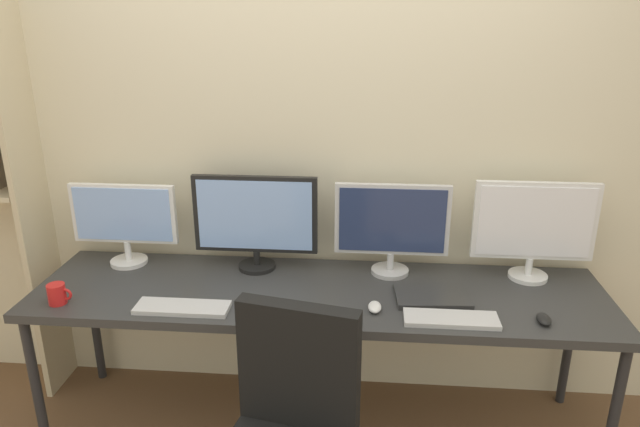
% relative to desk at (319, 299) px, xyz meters
% --- Properties ---
extents(wall_back, '(4.98, 0.10, 2.60)m').
position_rel_desk_xyz_m(wall_back, '(0.00, 0.42, 0.61)').
color(wall_back, beige).
rests_on(wall_back, ground_plane).
extents(desk, '(2.58, 0.68, 0.74)m').
position_rel_desk_xyz_m(desk, '(0.00, 0.00, 0.00)').
color(desk, '#333333').
rests_on(desk, ground_plane).
extents(monitor_far_left, '(0.52, 0.18, 0.41)m').
position_rel_desk_xyz_m(monitor_far_left, '(-0.97, 0.21, 0.28)').
color(monitor_far_left, silver).
rests_on(monitor_far_left, desk).
extents(monitor_center_left, '(0.59, 0.18, 0.47)m').
position_rel_desk_xyz_m(monitor_center_left, '(-0.32, 0.21, 0.30)').
color(monitor_center_left, black).
rests_on(monitor_center_left, desk).
extents(monitor_center_right, '(0.54, 0.18, 0.44)m').
position_rel_desk_xyz_m(monitor_center_right, '(0.32, 0.21, 0.29)').
color(monitor_center_right, silver).
rests_on(monitor_center_right, desk).
extents(monitor_far_right, '(0.55, 0.18, 0.47)m').
position_rel_desk_xyz_m(monitor_far_right, '(0.97, 0.21, 0.31)').
color(monitor_far_right, silver).
rests_on(monitor_far_right, desk).
extents(keyboard_left, '(0.40, 0.13, 0.02)m').
position_rel_desk_xyz_m(keyboard_left, '(-0.56, -0.23, 0.06)').
color(keyboard_left, silver).
rests_on(keyboard_left, desk).
extents(keyboard_right, '(0.38, 0.13, 0.02)m').
position_rel_desk_xyz_m(keyboard_right, '(0.56, -0.23, 0.06)').
color(keyboard_right, silver).
rests_on(keyboard_right, desk).
extents(mouse_left_side, '(0.06, 0.10, 0.03)m').
position_rel_desk_xyz_m(mouse_left_side, '(0.93, -0.21, 0.06)').
color(mouse_left_side, black).
rests_on(mouse_left_side, desk).
extents(mouse_right_side, '(0.06, 0.10, 0.03)m').
position_rel_desk_xyz_m(mouse_right_side, '(0.25, -0.17, 0.06)').
color(mouse_right_side, silver).
rests_on(mouse_right_side, desk).
extents(laptop_closed, '(0.34, 0.24, 0.02)m').
position_rel_desk_xyz_m(laptop_closed, '(0.50, -0.04, 0.06)').
color(laptop_closed, '#2D2D2D').
rests_on(laptop_closed, desk).
extents(coffee_mug, '(0.11, 0.08, 0.09)m').
position_rel_desk_xyz_m(coffee_mug, '(-1.11, -0.22, 0.09)').
color(coffee_mug, red).
rests_on(coffee_mug, desk).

